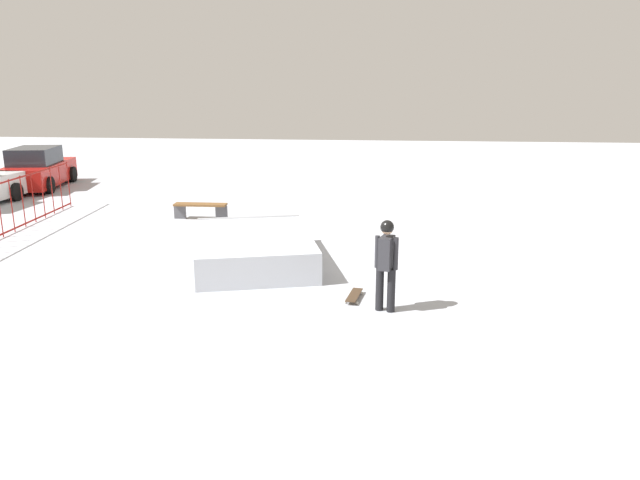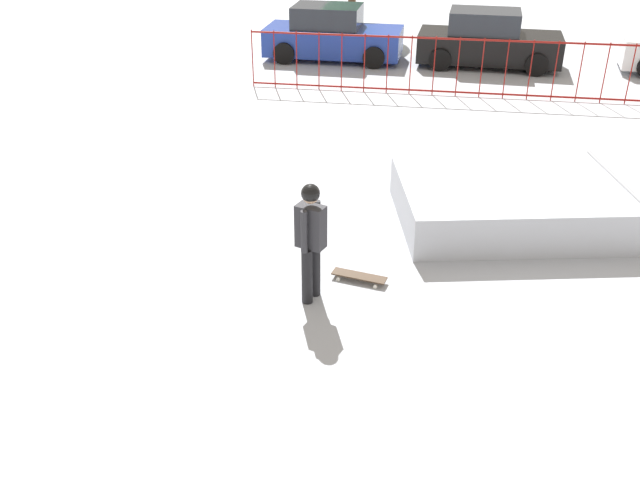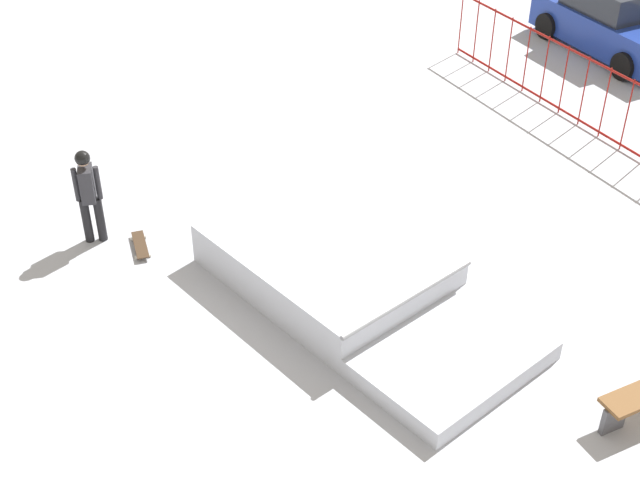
{
  "view_description": "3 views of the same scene",
  "coord_description": "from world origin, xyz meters",
  "px_view_note": "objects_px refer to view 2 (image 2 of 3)",
  "views": [
    {
      "loc": [
        -13.14,
        -3.18,
        4.18
      ],
      "look_at": [
        -0.76,
        -1.97,
        0.9
      ],
      "focal_mm": 34.48,
      "sensor_mm": 36.0,
      "label": 1
    },
    {
      "loc": [
        -0.49,
        -11.29,
        5.34
      ],
      "look_at": [
        -2.23,
        -3.46,
        1.0
      ],
      "focal_mm": 39.22,
      "sensor_mm": 36.0,
      "label": 2
    },
    {
      "loc": [
        10.28,
        -5.3,
        8.69
      ],
      "look_at": [
        0.06,
        -0.3,
        0.6
      ],
      "focal_mm": 49.53,
      "sensor_mm": 36.0,
      "label": 3
    }
  ],
  "objects_px": {
    "parked_car_blue": "(332,35)",
    "skate_ramp": "(537,204)",
    "skateboard": "(359,276)",
    "skater": "(311,234)",
    "parked_car_black": "(488,41)"
  },
  "relations": [
    {
      "from": "skate_ramp",
      "to": "skater",
      "type": "relative_size",
      "value": 3.42
    },
    {
      "from": "skate_ramp",
      "to": "parked_car_black",
      "type": "bearing_deg",
      "value": 80.09
    },
    {
      "from": "skate_ramp",
      "to": "parked_car_blue",
      "type": "xyz_separation_m",
      "value": [
        -5.57,
        10.08,
        0.41
      ]
    },
    {
      "from": "skateboard",
      "to": "skate_ramp",
      "type": "bearing_deg",
      "value": 53.57
    },
    {
      "from": "skater",
      "to": "skateboard",
      "type": "distance_m",
      "value": 1.25
    },
    {
      "from": "skateboard",
      "to": "parked_car_blue",
      "type": "xyz_separation_m",
      "value": [
        -3.0,
        12.62,
        0.65
      ]
    },
    {
      "from": "skate_ramp",
      "to": "skater",
      "type": "height_order",
      "value": "skater"
    },
    {
      "from": "skate_ramp",
      "to": "parked_car_black",
      "type": "relative_size",
      "value": 1.44
    },
    {
      "from": "parked_car_blue",
      "to": "skate_ramp",
      "type": "bearing_deg",
      "value": -62.39
    },
    {
      "from": "skater",
      "to": "parked_car_black",
      "type": "xyz_separation_m",
      "value": [
        2.2,
        13.42,
        -0.28
      ]
    },
    {
      "from": "skater",
      "to": "skateboard",
      "type": "height_order",
      "value": "skater"
    },
    {
      "from": "skate_ramp",
      "to": "skater",
      "type": "bearing_deg",
      "value": -150.16
    },
    {
      "from": "parked_car_blue",
      "to": "parked_car_black",
      "type": "height_order",
      "value": "same"
    },
    {
      "from": "skate_ramp",
      "to": "skateboard",
      "type": "relative_size",
      "value": 7.17
    },
    {
      "from": "parked_car_black",
      "to": "skate_ramp",
      "type": "bearing_deg",
      "value": -84.94
    }
  ]
}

